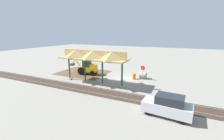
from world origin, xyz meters
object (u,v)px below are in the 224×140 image
object	(u,v)px
backhoe	(87,67)
concrete_pipe	(143,75)
stop_sign	(143,70)
distant_parked_car	(167,106)
traffic_barrel	(134,76)

from	to	relation	value
backhoe	concrete_pipe	size ratio (longest dim) A/B	4.67
backhoe	concrete_pipe	distance (m)	9.90
backhoe	concrete_pipe	bearing A→B (deg)	-170.04
stop_sign	distant_parked_car	distance (m)	10.95
distant_parked_car	traffic_barrel	distance (m)	11.26
backhoe	distant_parked_car	xyz separation A→B (m)	(-14.41, 8.82, -0.29)
distant_parked_car	traffic_barrel	size ratio (longest dim) A/B	4.80
stop_sign	traffic_barrel	world-z (taller)	stop_sign
stop_sign	concrete_pipe	distance (m)	1.28
backhoe	distant_parked_car	bearing A→B (deg)	148.52
stop_sign	distant_parked_car	size ratio (longest dim) A/B	0.53
stop_sign	distant_parked_car	bearing A→B (deg)	115.06
distant_parked_car	traffic_barrel	bearing A→B (deg)	-58.21
traffic_barrel	distant_parked_car	bearing A→B (deg)	121.79
concrete_pipe	traffic_barrel	distance (m)	1.58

